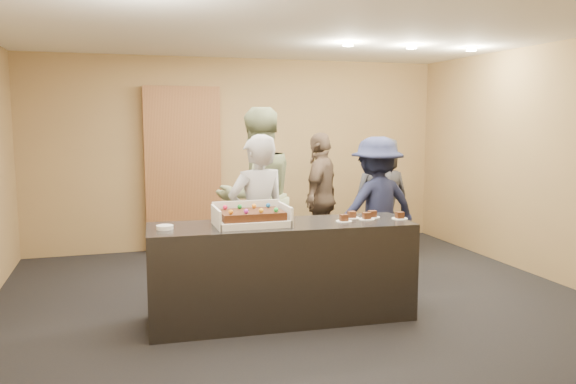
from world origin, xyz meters
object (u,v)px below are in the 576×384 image
object	(u,v)px
serving_counter	(282,271)
cake_box	(251,220)
person_dark_suit	(381,199)
sheet_cake	(251,214)
person_brown_extra	(321,197)
person_navy_man	(376,207)
storage_cabinet	(183,169)
person_server_grey	(258,221)
plate_stack	(165,227)
person_sage_man	(257,197)

from	to	relation	value
serving_counter	cake_box	size ratio (longest dim) A/B	3.67
cake_box	person_dark_suit	size ratio (longest dim) A/B	0.40
cake_box	sheet_cake	xyz separation A→B (m)	(-0.00, -0.02, 0.05)
serving_counter	person_brown_extra	xyz separation A→B (m)	(1.08, 1.91, 0.39)
sheet_cake	person_dark_suit	world-z (taller)	person_dark_suit
cake_box	person_navy_man	size ratio (longest dim) A/B	0.40
storage_cabinet	person_server_grey	xyz separation A→B (m)	(0.43, -2.60, -0.29)
storage_cabinet	cake_box	bearing A→B (deg)	-85.00
storage_cabinet	person_dark_suit	world-z (taller)	storage_cabinet
storage_cabinet	plate_stack	bearing A→B (deg)	-99.27
storage_cabinet	person_sage_man	size ratio (longest dim) A/B	1.16
storage_cabinet	person_brown_extra	size ratio (longest dim) A/B	1.37
cake_box	plate_stack	distance (m)	0.76
serving_counter	person_navy_man	size ratio (longest dim) A/B	1.46
serving_counter	person_sage_man	world-z (taller)	person_sage_man
cake_box	sheet_cake	world-z (taller)	cake_box
serving_counter	sheet_cake	size ratio (longest dim) A/B	4.31
person_navy_man	serving_counter	bearing A→B (deg)	29.42
plate_stack	person_dark_suit	world-z (taller)	person_dark_suit
serving_counter	person_dark_suit	xyz separation A→B (m)	(1.84, 1.71, 0.36)
cake_box	person_dark_suit	distance (m)	2.71
sheet_cake	plate_stack	size ratio (longest dim) A/B	3.84
person_server_grey	serving_counter	bearing A→B (deg)	90.12
person_server_grey	person_brown_extra	world-z (taller)	person_server_grey
serving_counter	person_server_grey	distance (m)	0.61
storage_cabinet	person_sage_man	world-z (taller)	storage_cabinet
serving_counter	person_sage_man	distance (m)	1.26
cake_box	person_server_grey	world-z (taller)	person_server_grey
sheet_cake	person_brown_extra	size ratio (longest dim) A/B	0.33
cake_box	person_sage_man	bearing A→B (deg)	73.57
cake_box	person_brown_extra	world-z (taller)	person_brown_extra
person_server_grey	sheet_cake	bearing A→B (deg)	55.34
person_server_grey	person_sage_man	size ratio (longest dim) A/B	0.86
cake_box	person_sage_man	size ratio (longest dim) A/B	0.33
sheet_cake	person_dark_suit	size ratio (longest dim) A/B	0.34
serving_counter	sheet_cake	xyz separation A→B (m)	(-0.28, 0.00, 0.55)
storage_cabinet	person_sage_man	distance (m)	2.00
sheet_cake	plate_stack	xyz separation A→B (m)	(-0.76, 0.03, -0.08)
storage_cabinet	person_dark_suit	size ratio (longest dim) A/B	1.41
person_server_grey	person_navy_man	bearing A→B (deg)	-173.14
person_dark_suit	person_brown_extra	bearing A→B (deg)	-14.79
person_server_grey	person_brown_extra	distance (m)	1.89
sheet_cake	storage_cabinet	bearing A→B (deg)	94.95
serving_counter	person_server_grey	bearing A→B (deg)	107.55
person_dark_suit	storage_cabinet	bearing A→B (deg)	-29.28
cake_box	person_server_grey	distance (m)	0.47
storage_cabinet	cake_box	distance (m)	3.04
serving_counter	person_brown_extra	distance (m)	2.23
plate_stack	person_sage_man	xyz separation A→B (m)	(1.09, 1.12, 0.07)
serving_counter	sheet_cake	distance (m)	0.62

